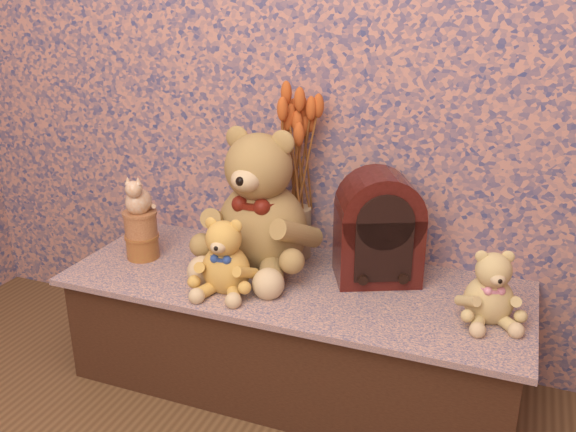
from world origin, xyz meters
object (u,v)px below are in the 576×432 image
cathedral_radio (378,227)px  biscuit_tin_lower (143,246)px  teddy_medium (225,251)px  ceramic_vase (296,232)px  teddy_large (262,193)px  cat_figurine (138,193)px  teddy_small (491,282)px

cathedral_radio → biscuit_tin_lower: (-0.80, -0.14, -0.14)m
teddy_medium → ceramic_vase: size_ratio=1.44×
ceramic_vase → cathedral_radio: bearing=-13.3°
teddy_large → biscuit_tin_lower: size_ratio=4.54×
biscuit_tin_lower → cat_figurine: bearing=0.0°
teddy_medium → teddy_large: bearing=74.7°
cathedral_radio → ceramic_vase: cathedral_radio is taller
ceramic_vase → teddy_medium: bearing=-109.2°
teddy_small → cat_figurine: size_ratio=1.68×
teddy_small → biscuit_tin_lower: size_ratio=2.05×
teddy_large → cat_figurine: teddy_large is taller
cathedral_radio → cat_figurine: bearing=164.9°
teddy_large → biscuit_tin_lower: bearing=-163.8°
teddy_small → cathedral_radio: bearing=138.2°
teddy_medium → ceramic_vase: 0.34m
ceramic_vase → cat_figurine: bearing=-156.9°
teddy_small → cathedral_radio: (-0.36, 0.14, 0.07)m
cathedral_radio → biscuit_tin_lower: cathedral_radio is taller
cathedral_radio → biscuit_tin_lower: bearing=164.9°
teddy_large → ceramic_vase: size_ratio=2.86×
teddy_small → ceramic_vase: 0.70m
teddy_large → cat_figurine: bearing=-163.8°
teddy_medium → teddy_small: size_ratio=1.11×
biscuit_tin_lower → cat_figurine: (0.00, 0.00, 0.20)m
ceramic_vase → cat_figurine: 0.56m
teddy_large → cat_figurine: size_ratio=3.71×
cathedral_radio → cat_figurine: 0.82m
teddy_large → cathedral_radio: teddy_large is taller
cathedral_radio → cat_figurine: (-0.80, -0.14, 0.06)m
teddy_large → teddy_medium: (-0.03, -0.22, -0.13)m
biscuit_tin_lower → cat_figurine: size_ratio=0.82×
teddy_large → teddy_small: teddy_large is taller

